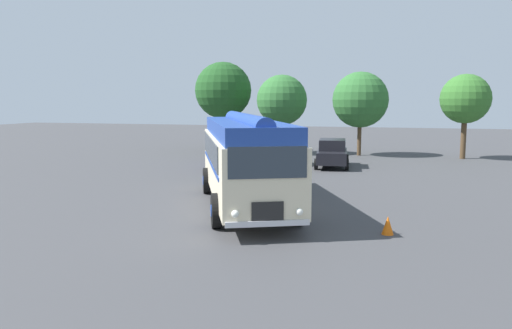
% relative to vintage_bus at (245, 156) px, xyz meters
% --- Properties ---
extents(ground_plane, '(120.00, 120.00, 0.00)m').
position_rel_vintage_bus_xyz_m(ground_plane, '(0.70, -0.31, -1.89)').
color(ground_plane, '#3D3D3F').
extents(vintage_bus, '(6.43, 10.19, 3.49)m').
position_rel_vintage_bus_xyz_m(vintage_bus, '(0.00, 0.00, 0.00)').
color(vintage_bus, beige).
rests_on(vintage_bus, ground).
extents(car_near_left, '(2.40, 4.40, 1.66)m').
position_rel_vintage_bus_xyz_m(car_near_left, '(-1.56, 11.70, -1.05)').
color(car_near_left, '#4C5156').
rests_on(car_near_left, ground).
extents(car_mid_left, '(2.29, 4.35, 1.66)m').
position_rel_vintage_bus_xyz_m(car_mid_left, '(1.66, 12.25, -1.05)').
color(car_mid_left, black).
rests_on(car_mid_left, ground).
extents(box_van, '(2.74, 5.92, 2.50)m').
position_rel_vintage_bus_xyz_m(box_van, '(-4.08, 11.66, -0.53)').
color(box_van, navy).
rests_on(box_van, ground).
extents(tree_far_left, '(4.45, 4.45, 6.99)m').
position_rel_vintage_bus_xyz_m(tree_far_left, '(-7.86, 19.81, 2.85)').
color(tree_far_left, '#4C3823').
rests_on(tree_far_left, ground).
extents(tree_left_of_centre, '(3.74, 3.74, 5.88)m').
position_rel_vintage_bus_xyz_m(tree_left_of_centre, '(-2.91, 18.63, 2.04)').
color(tree_left_of_centre, '#4C3823').
rests_on(tree_left_of_centre, ground).
extents(tree_centre, '(4.02, 4.02, 6.04)m').
position_rel_vintage_bus_xyz_m(tree_centre, '(2.65, 19.27, 2.15)').
color(tree_centre, '#4C3823').
rests_on(tree_centre, ground).
extents(tree_right_of_centre, '(3.35, 3.35, 5.77)m').
position_rel_vintage_bus_xyz_m(tree_right_of_centre, '(9.61, 19.00, 2.16)').
color(tree_right_of_centre, '#4C3823').
rests_on(tree_right_of_centre, ground).
extents(traffic_cone, '(0.36, 0.36, 0.55)m').
position_rel_vintage_bus_xyz_m(traffic_cone, '(5.27, -2.65, -1.62)').
color(traffic_cone, orange).
rests_on(traffic_cone, ground).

